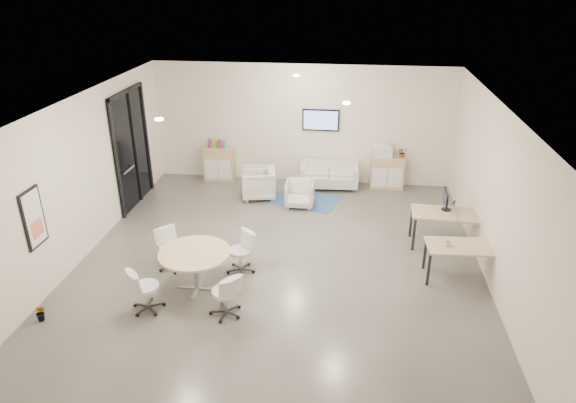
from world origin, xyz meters
The scene contains 21 objects.
room_shell centered at (0.00, 0.00, 1.60)m, with size 9.60×10.60×4.80m.
glass_door centered at (-3.95, 2.51, 1.50)m, with size 0.09×1.90×2.85m.
artwork centered at (-3.97, -1.60, 1.55)m, with size 0.05×0.54×1.04m.
wall_tv centered at (0.50, 4.46, 1.75)m, with size 0.98×0.06×0.58m.
ceiling_spots centered at (-0.20, 0.83, 3.18)m, with size 3.14×4.14×0.03m.
sideboard_left centered at (-2.27, 4.26, 0.46)m, with size 0.83×0.43×0.93m.
sideboard_right centered at (2.33, 4.26, 0.44)m, with size 0.88×0.43×0.88m.
books centered at (-2.31, 4.26, 1.04)m, with size 0.48×0.14×0.22m.
printer centered at (2.17, 4.26, 1.04)m, with size 0.49×0.41×0.34m.
loveseat centered at (0.78, 4.11, 0.31)m, with size 1.57×0.85×0.58m.
blue_rug centered at (0.22, 3.13, 0.01)m, with size 1.65×1.10×0.01m, color navy.
armchair_left centered at (-0.98, 3.18, 0.42)m, with size 0.82×0.77×0.85m, color silver.
armchair_right centered at (0.13, 2.79, 0.35)m, with size 0.69×0.64×0.71m, color silver.
desk_rear centered at (3.39, 1.18, 0.68)m, with size 1.49×0.79×0.76m.
desk_front centered at (3.51, -0.14, 0.65)m, with size 1.42×0.78×0.72m.
monitor centered at (3.35, 1.33, 0.99)m, with size 0.20×0.50×0.44m.
round_table centered at (-1.36, -1.10, 0.70)m, with size 1.29×1.29×0.79m.
meeting_chairs centered at (-1.36, -1.10, 0.41)m, with size 2.22×2.22×0.82m.
plant_cabinet centered at (2.68, 4.24, 0.99)m, with size 0.25×0.27×0.21m, color #3F7F3F.
plant_floor centered at (-3.69, -2.34, 0.07)m, with size 0.18×0.32×0.14m, color #3F7F3F.
cup centered at (3.19, -0.17, 0.78)m, with size 0.11×0.09×0.11m, color white.
Camera 1 is at (1.29, -8.81, 5.41)m, focal length 32.00 mm.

